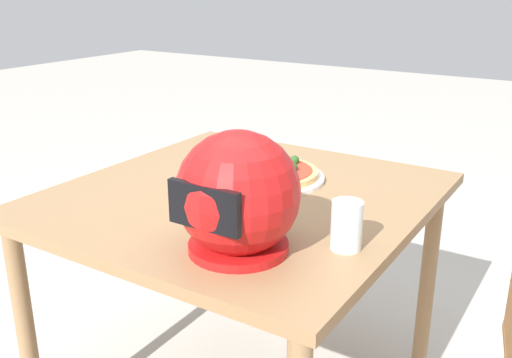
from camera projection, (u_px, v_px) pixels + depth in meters
The scene contains 5 objects.
dining_table at pixel (242, 219), 1.64m from camera, with size 0.97×1.01×0.71m.
pizza_plate at pixel (269, 177), 1.72m from camera, with size 0.33×0.33×0.01m, color white.
pizza at pixel (270, 172), 1.71m from camera, with size 0.29×0.29×0.06m.
motorcycle_helmet at pixel (238, 196), 1.23m from camera, with size 0.27×0.27×0.27m.
drinking_glass at pixel (347, 225), 1.26m from camera, with size 0.07×0.07×0.11m, color silver.
Camera 1 is at (-0.85, 1.26, 1.27)m, focal length 40.47 mm.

